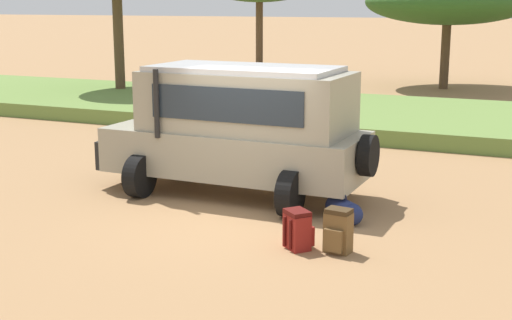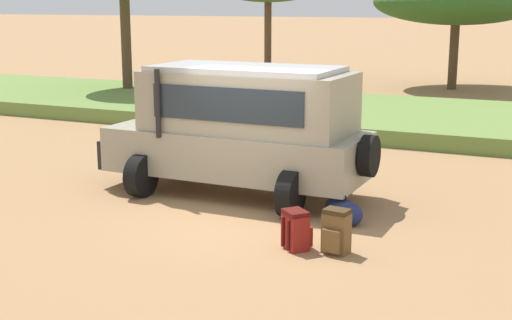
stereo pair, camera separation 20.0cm
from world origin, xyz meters
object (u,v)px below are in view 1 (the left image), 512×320
duffel_bag_low_black_case (344,210)px  acacia_tree_centre_back (448,2)px  backpack_beside_front_wheel (298,230)px  backpack_cluster_center (338,231)px  safari_vehicle (240,127)px

duffel_bag_low_black_case → acacia_tree_centre_back: size_ratio=0.11×
backpack_beside_front_wheel → acacia_tree_centre_back: bearing=93.7°
backpack_cluster_center → acacia_tree_centre_back: acacia_tree_centre_back is taller
backpack_beside_front_wheel → acacia_tree_centre_back: 21.63m
duffel_bag_low_black_case → acacia_tree_centre_back: 20.05m
duffel_bag_low_black_case → safari_vehicle: bearing=160.2°
duffel_bag_low_black_case → acacia_tree_centre_back: (-1.60, 19.69, 3.42)m
acacia_tree_centre_back → backpack_cluster_center: bearing=-84.7°
acacia_tree_centre_back → duffel_bag_low_black_case: bearing=-85.3°
backpack_cluster_center → acacia_tree_centre_back: bearing=95.3°
safari_vehicle → backpack_cluster_center: bearing=-41.7°
backpack_beside_front_wheel → backpack_cluster_center: size_ratio=0.90×
duffel_bag_low_black_case → acacia_tree_centre_back: bearing=94.7°
safari_vehicle → acacia_tree_centre_back: 19.02m
safari_vehicle → acacia_tree_centre_back: bearing=87.9°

